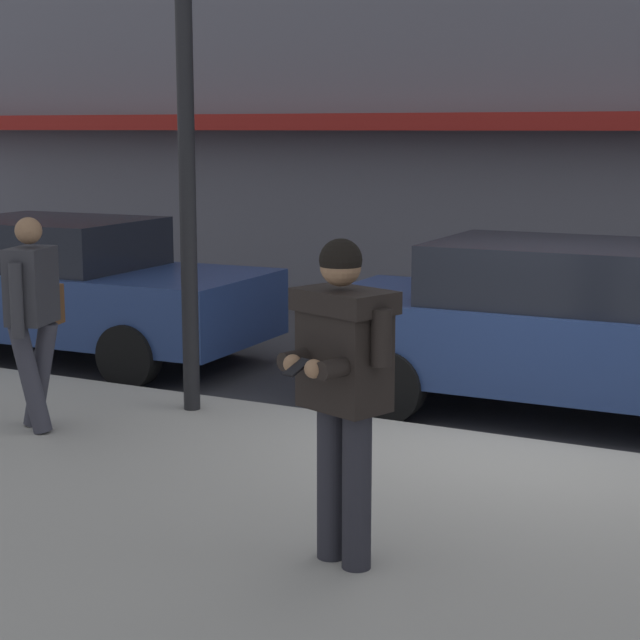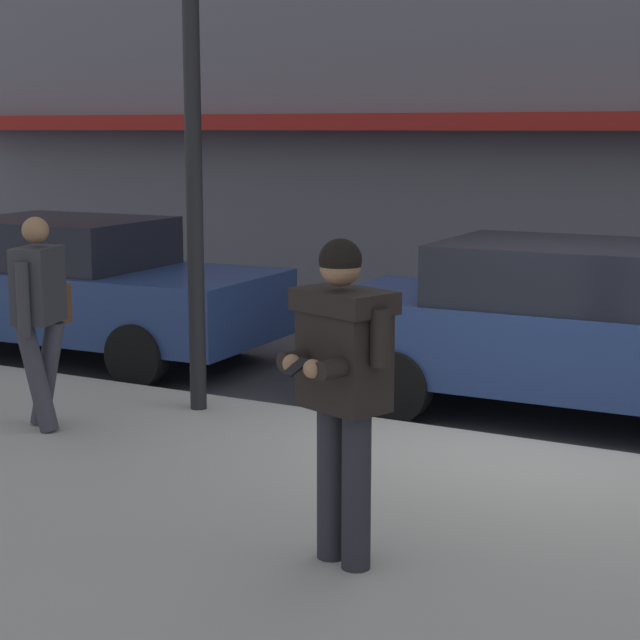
{
  "view_description": "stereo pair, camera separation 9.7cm",
  "coord_description": "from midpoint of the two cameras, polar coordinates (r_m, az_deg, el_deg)",
  "views": [
    {
      "loc": [
        2.12,
        -8.05,
        2.51
      ],
      "look_at": [
        -0.47,
        -2.99,
        1.49
      ],
      "focal_mm": 60.0,
      "sensor_mm": 36.0,
      "label": 1
    },
    {
      "loc": [
        2.21,
        -8.01,
        2.51
      ],
      "look_at": [
        -0.47,
        -2.99,
        1.49
      ],
      "focal_mm": 60.0,
      "sensor_mm": 36.0,
      "label": 2
    }
  ],
  "objects": [
    {
      "name": "parked_sedan_near",
      "position": [
        12.05,
        -13.7,
        1.69
      ],
      "size": [
        4.56,
        2.05,
        1.54
      ],
      "color": "navy",
      "rests_on": "ground"
    },
    {
      "name": "sidewalk",
      "position": [
        5.85,
        13.55,
        -14.8
      ],
      "size": [
        32.0,
        5.3,
        0.14
      ],
      "primitive_type": "cube",
      "color": "#99968E",
      "rests_on": "ground"
    },
    {
      "name": "parked_sedan_mid",
      "position": [
        9.55,
        12.93,
        -0.45
      ],
      "size": [
        4.53,
        2.0,
        1.54
      ],
      "color": "navy",
      "rests_on": "ground"
    },
    {
      "name": "man_texting_on_phone",
      "position": [
        5.73,
        0.74,
        -2.53
      ],
      "size": [
        0.62,
        0.65,
        1.81
      ],
      "color": "#23232B",
      "rests_on": "sidewalk"
    },
    {
      "name": "street_lamp_post",
      "position": [
        8.98,
        -7.56,
        14.12
      ],
      "size": [
        0.36,
        0.36,
        4.88
      ],
      "color": "black",
      "rests_on": "sidewalk"
    },
    {
      "name": "pedestrian_with_bag",
      "position": [
        8.71,
        -15.34,
        0.53
      ],
      "size": [
        0.4,
        0.72,
        1.7
      ],
      "color": "#33333D",
      "rests_on": "sidewalk"
    },
    {
      "name": "ground_plane",
      "position": [
        8.69,
        11.59,
        -6.82
      ],
      "size": [
        80.0,
        80.0,
        0.0
      ],
      "primitive_type": "plane",
      "color": "#333338"
    }
  ]
}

